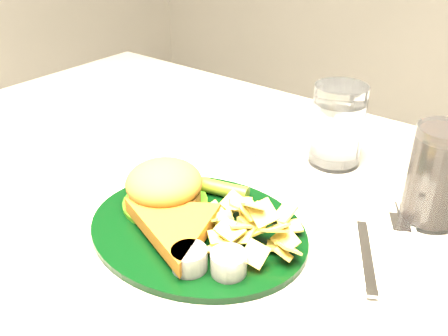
% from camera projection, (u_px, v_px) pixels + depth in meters
% --- Properties ---
extents(dinner_plate, '(0.30, 0.25, 0.06)m').
position_uv_depth(dinner_plate, '(197.00, 211.00, 0.59)').
color(dinner_plate, black).
rests_on(dinner_plate, table).
extents(water_glass, '(0.09, 0.09, 0.12)m').
position_uv_depth(water_glass, '(337.00, 125.00, 0.74)').
color(water_glass, white).
rests_on(water_glass, table).
extents(cola_glass, '(0.09, 0.09, 0.13)m').
position_uv_depth(cola_glass, '(437.00, 176.00, 0.60)').
color(cola_glass, black).
rests_on(cola_glass, table).
extents(fork_napkin, '(0.20, 0.21, 0.01)m').
position_uv_depth(fork_napkin, '(370.00, 252.00, 0.57)').
color(fork_napkin, white).
rests_on(fork_napkin, table).
extents(ramekin, '(0.06, 0.06, 0.03)m').
position_uv_depth(ramekin, '(105.00, 104.00, 0.93)').
color(ramekin, white).
rests_on(ramekin, table).
extents(wrapped_straw, '(0.22, 0.13, 0.01)m').
position_uv_depth(wrapped_straw, '(196.00, 144.00, 0.81)').
color(wrapped_straw, white).
rests_on(wrapped_straw, table).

